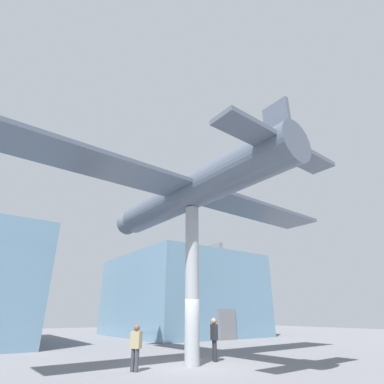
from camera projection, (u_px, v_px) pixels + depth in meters
name	position (u px, v px, depth m)	size (l,w,h in m)	color
ground_plane	(192.00, 366.00, 11.83)	(80.00, 80.00, 0.00)	slate
glass_pavilion_right	(181.00, 296.00, 30.26)	(11.80, 13.62, 7.92)	#60849E
support_pylon_central	(192.00, 280.00, 13.09)	(0.61, 0.61, 6.63)	#999EA3
suspended_airplane	(190.00, 193.00, 14.80)	(18.53, 13.43, 2.83)	#4C5666
visitor_person	(214.00, 336.00, 13.33)	(0.34, 0.45, 1.75)	#232328
visitor_second	(136.00, 344.00, 10.98)	(0.39, 0.46, 1.56)	#383842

